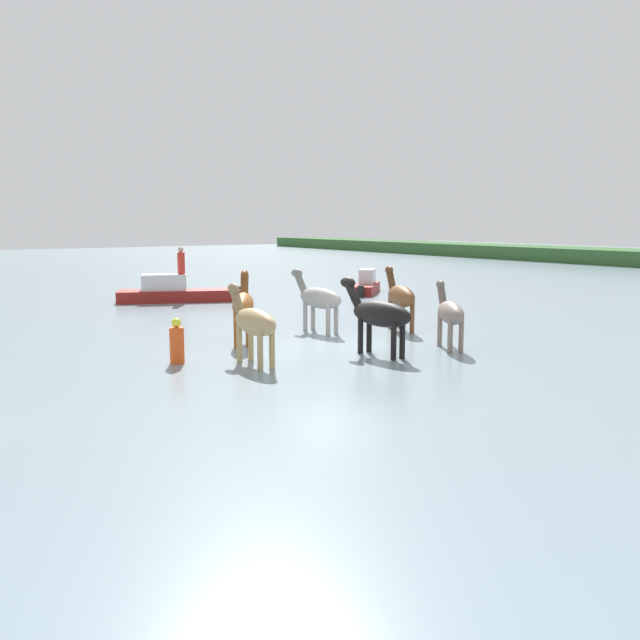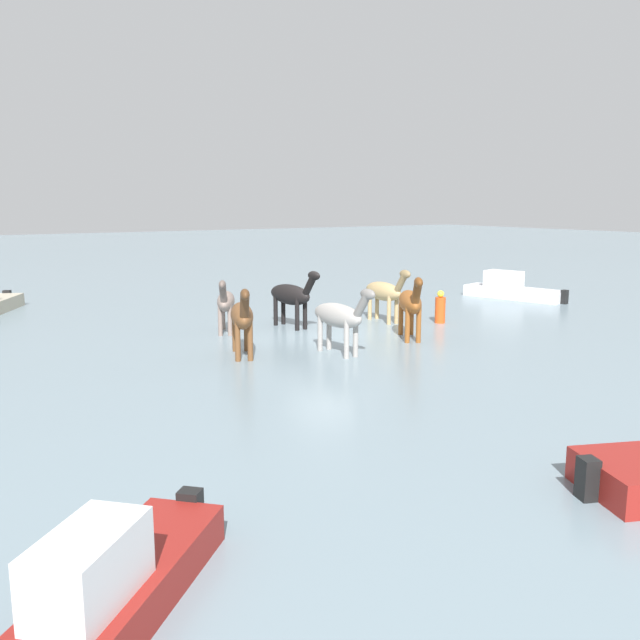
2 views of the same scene
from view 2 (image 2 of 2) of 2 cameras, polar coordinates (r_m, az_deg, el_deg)
name	(u,v)px [view 2 (image 2 of 2)]	position (r m, az deg, el deg)	size (l,w,h in m)	color
ground_plane	(327,335)	(21.13, 0.58, -1.25)	(151.59, 151.59, 0.00)	gray
horse_rear_stallion	(385,292)	(23.31, 5.57, 2.43)	(2.49, 0.65, 1.94)	tan
horse_dun_straggler	(226,302)	(21.44, -8.09, 1.55)	(2.24, 1.46, 1.83)	gray
horse_lead	(242,316)	(18.06, -6.70, 0.31)	(2.55, 1.34, 2.02)	brown
horse_pinto_flank	(292,295)	(22.14, -2.45, 2.15)	(2.59, 0.84, 2.00)	black
horse_gray_outer	(410,303)	(20.42, 7.77, 1.47)	(2.48, 1.68, 2.05)	brown
horse_chestnut_trailing	(340,316)	(18.20, 1.70, 0.34)	(2.53, 0.73, 1.96)	#9E9993
boat_launch_far	(512,291)	(30.23, 16.15, 2.38)	(4.59, 2.25, 1.33)	silver
boat_dinghy_port	(112,595)	(7.46, -17.42, -21.59)	(3.18, 3.18, 1.31)	maroon
buoy_channel_marker	(440,308)	(23.46, 10.27, 0.98)	(0.36, 0.36, 1.14)	#E54C19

